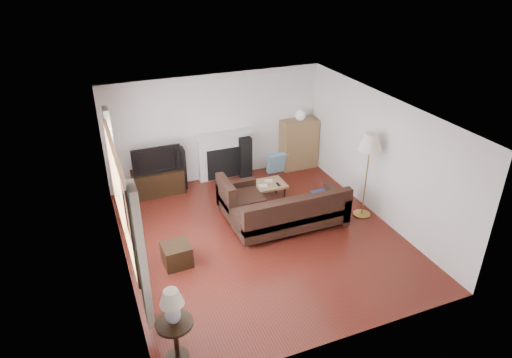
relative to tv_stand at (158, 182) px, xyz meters
name	(u,v)px	position (x,y,z in m)	size (l,w,h in m)	color
room	(262,179)	(1.47, -2.47, 0.97)	(5.10, 5.60, 2.54)	#591C13
window	(121,194)	(-0.98, -2.67, 1.27)	(0.12, 2.74, 1.54)	#8F5E35
curtain_near	(141,258)	(-0.93, -4.19, 1.12)	(0.10, 0.35, 2.10)	white
curtain_far	(114,163)	(-0.93, -1.15, 1.12)	(0.10, 0.35, 2.10)	white
fireplace	(225,155)	(1.62, 0.17, 0.30)	(1.40, 0.26, 1.15)	white
tv_stand	(158,182)	(0.00, 0.00, 0.00)	(1.10, 0.50, 0.55)	black
television	(155,158)	(0.00, 0.00, 0.58)	(1.05, 0.14, 0.60)	black
speaker_left	(179,168)	(0.52, 0.08, 0.20)	(0.26, 0.32, 0.95)	black
speaker_right	(245,157)	(2.08, 0.08, 0.22)	(0.28, 0.33, 1.00)	black
bookshelf	(299,144)	(3.49, 0.04, 0.34)	(0.89, 0.42, 1.23)	olive
globe_lamp	(300,115)	(3.49, 0.04, 1.08)	(0.25, 0.25, 0.25)	white
sectional_sofa	(290,211)	(2.10, -2.38, 0.11)	(2.41, 1.76, 0.78)	black
coffee_table	(261,193)	(1.97, -1.22, -0.07)	(1.05, 0.57, 0.41)	#987149
footstool	(177,255)	(-0.22, -2.68, -0.08)	(0.46, 0.46, 0.39)	black
floor_lamp	(366,176)	(3.68, -2.51, 0.62)	(0.46, 0.46, 1.79)	#BB9641
side_table	(176,340)	(-0.68, -4.66, 0.04)	(0.50, 0.50, 0.63)	black
table_lamp	(172,307)	(-0.68, -4.66, 0.61)	(0.32, 0.32, 0.52)	silver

